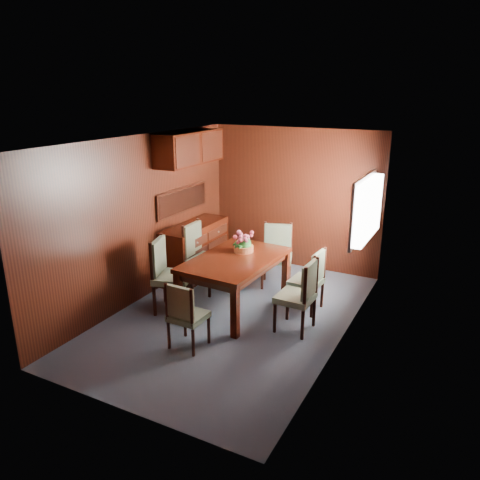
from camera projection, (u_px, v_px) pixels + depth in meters
The scene contains 11 objects.
ground at pixel (233, 316), 6.48m from camera, with size 4.50×4.50×0.00m, color #3B4351.
room_shell at pixel (238, 195), 6.30m from camera, with size 3.06×4.52×2.41m.
sideboard at pixel (195, 250), 7.73m from camera, with size 0.48×1.40×0.90m, color black.
dining_table at pixel (235, 265), 6.55m from camera, with size 1.09×1.66×0.76m.
chair_left_near at pixel (167, 271), 6.50m from camera, with size 0.61×0.62×1.06m.
chair_left_far at pixel (199, 253), 7.20m from camera, with size 0.50×0.52×1.07m.
chair_right_near at pixel (301, 292), 5.93m from camera, with size 0.46×0.47×0.97m.
chair_right_far at pixel (311, 277), 6.50m from camera, with size 0.44×0.46×0.91m.
chair_head at pixel (185, 313), 5.53m from camera, with size 0.42×0.40×0.86m.
chair_foot at pixel (277, 251), 7.40m from camera, with size 0.59×0.57×0.99m.
flower_centerpiece at pixel (244, 242), 6.72m from camera, with size 0.31×0.31×0.31m.
Camera 1 is at (2.77, -5.14, 3.00)m, focal length 35.00 mm.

